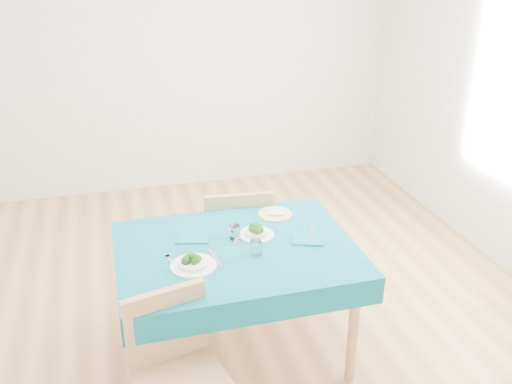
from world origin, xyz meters
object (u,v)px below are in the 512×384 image
object	(u,v)px
table	(237,302)
side_plate	(275,214)
bowl_far	(256,231)
bowl_near	(193,261)
chair_far	(235,218)
chair_near	(182,367)

from	to	relation	value
table	side_plate	bearing A→B (deg)	45.21
bowl_far	side_plate	xyz separation A→B (m)	(0.19, 0.24, -0.03)
bowl_near	side_plate	distance (m)	0.79
table	bowl_far	distance (m)	0.45
chair_far	side_plate	bearing A→B (deg)	120.07
chair_far	chair_near	bearing A→B (deg)	72.20
table	bowl_far	world-z (taller)	bowl_far
chair_far	bowl_near	bearing A→B (deg)	68.75
chair_near	side_plate	bearing A→B (deg)	39.02
table	chair_far	xyz separation A→B (m)	(0.17, 0.73, 0.19)
bowl_near	chair_near	bearing A→B (deg)	-106.82
table	chair_near	distance (m)	0.79
table	bowl_far	size ratio (longest dim) A/B	6.42
chair_near	side_plate	distance (m)	1.28
chair_near	chair_far	distance (m)	1.51
side_plate	table	bearing A→B (deg)	-134.79
chair_far	side_plate	xyz separation A→B (m)	(0.18, -0.39, 0.19)
chair_near	bowl_far	distance (m)	0.99
chair_near	bowl_near	bearing A→B (deg)	59.86
bowl_far	bowl_near	bearing A→B (deg)	-149.53
chair_near	bowl_far	world-z (taller)	chair_near
bowl_near	side_plate	size ratio (longest dim) A/B	1.15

